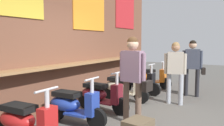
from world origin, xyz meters
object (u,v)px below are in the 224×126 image
Objects in this scene: scooter_maroon at (100,95)px; scooter_orange at (150,77)px; shopper_browsing at (193,62)px; scooter_blue at (72,105)px; shopper_with_handbag at (133,71)px; scooter_red at (25,122)px; scooter_black at (137,81)px; shopper_passing at (175,66)px; scooter_cream at (122,87)px.

scooter_maroon is 3.20m from scooter_orange.
scooter_maroon is 3.15m from shopper_browsing.
shopper_with_handbag is at bearing 27.54° from scooter_blue.
shopper_with_handbag is (1.74, -1.05, 0.68)m from scooter_red.
shopper_passing reaches higher than scooter_black.
scooter_blue is at bearing -91.48° from scooter_cream.
scooter_blue is at bearing -89.22° from scooter_orange.
scooter_blue is at bearing 87.19° from scooter_red.
scooter_orange is at bearing -158.77° from shopper_passing.
shopper_passing reaches higher than scooter_red.
scooter_black is at bearing 88.51° from scooter_cream.
shopper_browsing reaches higher than scooter_maroon.
scooter_maroon is at bearing -89.22° from scooter_orange.
scooter_black is at bearing 93.68° from shopper_browsing.
shopper_with_handbag is (-1.49, -1.05, 0.68)m from scooter_cream.
shopper_browsing is at bearing 63.75° from scooter_blue.
shopper_browsing is 1.16m from shopper_passing.
scooter_cream is 1.94m from shopper_with_handbag.
scooter_red and scooter_black have the same top height.
shopper_browsing reaches higher than scooter_orange.
shopper_browsing is at bearing 22.81° from scooter_black.
shopper_browsing is (1.55, -1.56, 0.64)m from scooter_cream.
scooter_blue is 1.00× the size of scooter_orange.
shopper_with_handbag reaches higher than scooter_orange.
scooter_orange is (4.20, 0.00, 0.00)m from scooter_blue.
shopper_with_handbag is at bearing -72.94° from scooter_orange.
scooter_red is at bearing 155.33° from shopper_with_handbag.
shopper_passing is at bearing 50.66° from scooter_maroon.
shopper_with_handbag is 3.08m from shopper_browsing.
scooter_red is 1.00× the size of scooter_orange.
shopper_with_handbag is (-2.49, -1.05, 0.68)m from scooter_black.
shopper_browsing reaches higher than shopper_passing.
scooter_black is at bearing 92.36° from scooter_maroon.
scooter_orange is at bearing 55.37° from shopper_browsing.
scooter_blue is 1.00× the size of scooter_cream.
scooter_cream is at bearing 87.20° from scooter_red.
shopper_with_handbag reaches higher than scooter_blue.
scooter_red is at bearing -37.99° from shopper_passing.
scooter_blue is (1.12, -0.00, 0.00)m from scooter_red.
scooter_black is at bearing 29.12° from shopper_with_handbag.
scooter_maroon is 0.83× the size of shopper_browsing.
scooter_blue is 1.00× the size of scooter_maroon.
shopper_with_handbag is at bearing -63.59° from scooter_black.
shopper_passing is at bearing 154.12° from shopper_browsing.
scooter_orange is at bearing 93.66° from scooter_black.
scooter_cream is 2.09m from scooter_orange.
scooter_orange is at bearing 86.91° from scooter_blue.
shopper_with_handbag reaches higher than scooter_maroon.
shopper_with_handbag is 1.07× the size of shopper_passing.
scooter_blue is 0.86× the size of shopper_passing.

